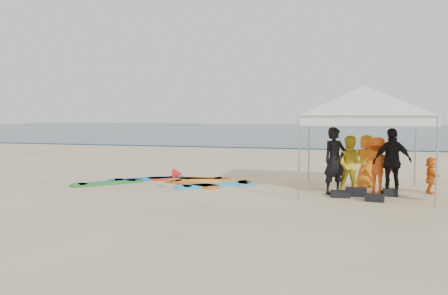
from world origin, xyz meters
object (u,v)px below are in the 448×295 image
at_px(person_orange_a, 377,165).
at_px(marker_pennant, 178,174).
at_px(person_orange_b, 366,161).
at_px(person_seated, 431,175).
at_px(person_black_b, 392,162).
at_px(person_black_a, 335,161).
at_px(surfboard_spread, 179,182).
at_px(person_yellow, 351,165).
at_px(canopy_tent, 364,86).

relative_size(person_orange_a, marker_pennant, 2.49).
bearing_deg(person_orange_a, person_orange_b, -77.72).
bearing_deg(person_orange_b, person_seated, 150.53).
bearing_deg(person_orange_b, person_black_b, 108.50).
relative_size(person_orange_a, person_black_b, 0.85).
bearing_deg(person_black_a, person_orange_b, 19.92).
bearing_deg(marker_pennant, surfboard_spread, 110.65).
bearing_deg(person_black_b, person_orange_a, -57.62).
xyz_separation_m(person_black_a, person_orange_a, (1.17, 0.59, -0.15)).
bearing_deg(marker_pennant, person_black_a, 7.76).
xyz_separation_m(person_black_a, marker_pennant, (-4.45, -0.61, -0.45)).
xyz_separation_m(person_yellow, surfboard_spread, (-5.43, 0.73, -0.79)).
xyz_separation_m(person_yellow, person_black_b, (1.09, 0.21, 0.11)).
relative_size(person_yellow, person_seated, 1.59).
height_order(person_seated, canopy_tent, canopy_tent).
xyz_separation_m(person_black_a, surfboard_spread, (-4.98, 0.81, -0.91)).
distance_m(person_orange_a, person_black_b, 0.50).
xyz_separation_m(person_black_b, canopy_tent, (-0.78, 0.22, 2.12)).
bearing_deg(surfboard_spread, person_orange_a, -2.04).
xyz_separation_m(person_yellow, person_orange_b, (0.46, 1.35, -0.01)).
bearing_deg(person_orange_a, canopy_tent, 5.92).
bearing_deg(person_seated, person_black_a, 109.00).
bearing_deg(person_yellow, person_black_b, 9.66).
distance_m(canopy_tent, marker_pennant, 5.91).
distance_m(person_yellow, canopy_tent, 2.29).
xyz_separation_m(person_seated, surfboard_spread, (-7.61, -0.04, -0.48)).
bearing_deg(person_orange_b, canopy_tent, 70.40).
relative_size(person_black_a, person_orange_a, 1.19).
bearing_deg(person_black_a, person_seated, -19.96).
height_order(person_yellow, person_orange_b, person_yellow).
bearing_deg(marker_pennant, canopy_tent, 12.08).
height_order(person_orange_b, marker_pennant, person_orange_b).
bearing_deg(person_yellow, person_orange_b, 70.00).
relative_size(person_black_a, person_orange_b, 1.16).
height_order(canopy_tent, marker_pennant, canopy_tent).
bearing_deg(marker_pennant, person_seated, 11.56).
bearing_deg(canopy_tent, person_black_b, -15.55).
bearing_deg(canopy_tent, surfboard_spread, 177.03).
relative_size(marker_pennant, surfboard_spread, 0.12).
bearing_deg(person_yellow, marker_pennant, -173.41).
height_order(marker_pennant, surfboard_spread, marker_pennant).
distance_m(person_black_a, person_yellow, 0.47).
distance_m(marker_pennant, surfboard_spread, 1.58).
distance_m(person_seated, canopy_tent, 3.17).
bearing_deg(person_black_b, marker_pennant, -10.65).
bearing_deg(surfboard_spread, person_black_a, -9.19).
bearing_deg(person_black_a, marker_pennant, 150.05).
bearing_deg(person_black_b, person_orange_b, -80.09).
height_order(person_black_a, person_black_b, person_black_a).
xyz_separation_m(canopy_tent, surfboard_spread, (-5.74, 0.30, -3.01)).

